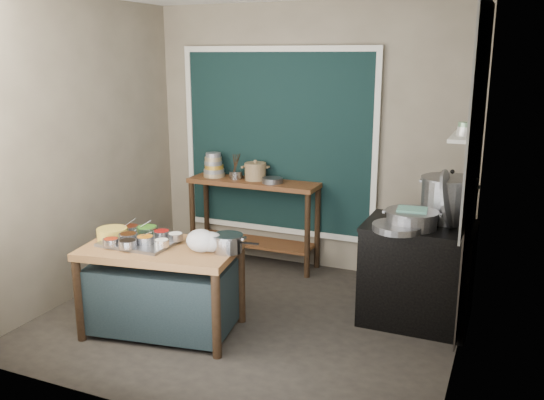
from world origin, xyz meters
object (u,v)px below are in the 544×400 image
at_px(saucepan, 227,243).
at_px(stock_pot, 448,199).
at_px(yellow_basin, 112,234).
at_px(stove_block, 417,274).
at_px(condiment_tray, 139,242).
at_px(ceramic_crock, 255,172).
at_px(steamer, 412,219).
at_px(back_counter, 254,222).
at_px(prep_table, 163,289).
at_px(utensil_cup, 236,175).

bearing_deg(saucepan, stock_pot, 28.88).
bearing_deg(yellow_basin, stove_block, 23.61).
distance_m(condiment_tray, ceramic_crock, 1.85).
bearing_deg(stock_pot, steamer, -125.49).
xyz_separation_m(yellow_basin, stock_pot, (2.58, 1.25, 0.27)).
bearing_deg(ceramic_crock, back_counter, -103.02).
distance_m(prep_table, condiment_tray, 0.44).
xyz_separation_m(prep_table, saucepan, (0.56, 0.11, 0.45)).
xyz_separation_m(back_counter, steamer, (1.84, -0.86, 0.48)).
distance_m(ceramic_crock, steamer, 2.05).
relative_size(back_counter, condiment_tray, 2.48).
bearing_deg(prep_table, yellow_basin, 171.32).
bearing_deg(back_counter, steamer, -25.03).
bearing_deg(condiment_tray, ceramic_crock, 83.11).
bearing_deg(prep_table, utensil_cup, 87.27).
relative_size(prep_table, ceramic_crock, 5.05).
height_order(prep_table, condiment_tray, condiment_tray).
xyz_separation_m(prep_table, yellow_basin, (-0.48, -0.00, 0.42)).
bearing_deg(stock_pot, condiment_tray, -151.23).
relative_size(yellow_basin, saucepan, 0.99).
relative_size(yellow_basin, stock_pot, 0.52).
bearing_deg(utensil_cup, prep_table, -83.64).
xyz_separation_m(ceramic_crock, steamer, (1.84, -0.90, -0.08)).
height_order(stove_block, yellow_basin, stove_block).
xyz_separation_m(stove_block, ceramic_crock, (-1.89, 0.76, 0.61)).
height_order(yellow_basin, ceramic_crock, ceramic_crock).
height_order(condiment_tray, stock_pot, stock_pot).
relative_size(condiment_tray, saucepan, 2.28).
bearing_deg(condiment_tray, back_counter, 83.23).
height_order(prep_table, steamer, steamer).
height_order(saucepan, utensil_cup, utensil_cup).
bearing_deg(ceramic_crock, utensil_cup, -171.17).
bearing_deg(prep_table, steamer, 17.01).
xyz_separation_m(utensil_cup, stock_pot, (2.30, -0.52, 0.08)).
relative_size(condiment_tray, yellow_basin, 2.31).
relative_size(prep_table, yellow_basin, 4.94).
relative_size(saucepan, stock_pot, 0.53).
distance_m(back_counter, steamer, 2.09).
bearing_deg(prep_table, stock_pot, 21.64).
bearing_deg(yellow_basin, back_counter, 74.50).
bearing_deg(utensil_cup, stove_block, -19.08).
bearing_deg(prep_table, ceramic_crock, 80.22).
height_order(prep_table, stock_pot, stock_pot).
height_order(condiment_tray, saucepan, saucepan).
bearing_deg(steamer, prep_table, -153.91).
height_order(back_counter, steamer, steamer).
relative_size(prep_table, stock_pot, 2.58).
xyz_separation_m(saucepan, steamer, (1.30, 0.81, 0.13)).
xyz_separation_m(prep_table, ceramic_crock, (0.02, 1.81, 0.66)).
xyz_separation_m(yellow_basin, saucepan, (1.04, 0.11, 0.02)).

